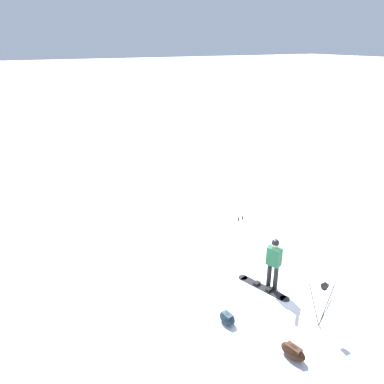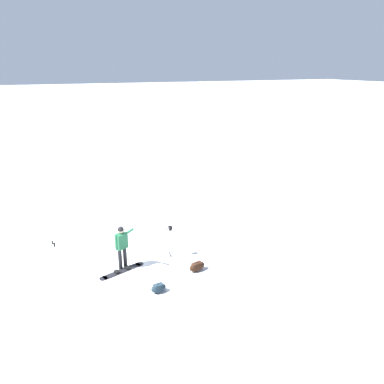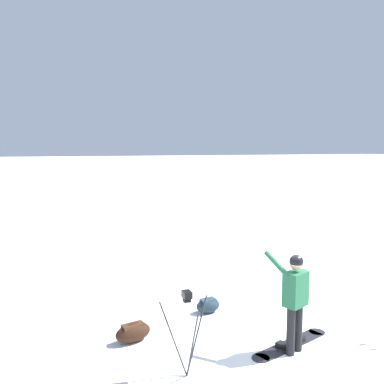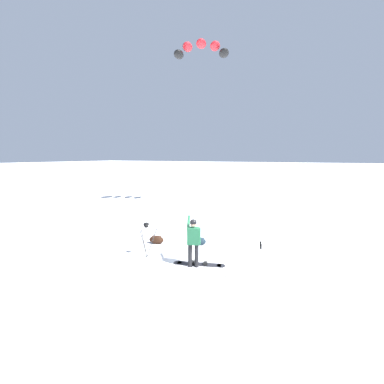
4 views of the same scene
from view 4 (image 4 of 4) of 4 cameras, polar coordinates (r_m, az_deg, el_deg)
ground_plane at (r=9.06m, az=2.18°, el=-16.05°), size 300.00×300.00×0.00m
snowboarder at (r=8.47m, az=0.31°, el=-10.51°), size 0.63×0.61×1.68m
snowboard at (r=8.98m, az=1.61°, el=-16.11°), size 1.74×0.74×0.10m
traction_kite at (r=19.28m, az=2.12°, el=29.90°), size 3.88×2.50×1.07m
gear_bag_large at (r=10.96m, az=-8.13°, el=-10.73°), size 0.70×0.43×0.34m
camera_tripod at (r=9.40m, az=-10.42°, el=-9.18°), size 0.78×0.56×1.31m
gear_bag_small at (r=10.75m, az=1.88°, el=-11.15°), size 0.55×0.37×0.30m
ski_poles at (r=7.48m, az=15.33°, el=-14.52°), size 0.28×0.27×1.33m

